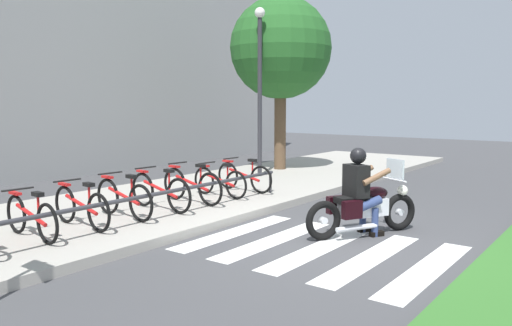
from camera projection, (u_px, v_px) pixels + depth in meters
name	position (u px, v px, depth m)	size (l,w,h in m)	color
ground_plane	(336.00, 241.00, 7.94)	(48.00, 48.00, 0.00)	#424244
sidewalk	(154.00, 205.00, 10.40)	(24.00, 4.40, 0.15)	#A8A399
crosswalk_stripe_0	(428.00, 269.00, 6.58)	(2.80, 0.40, 0.01)	white
crosswalk_stripe_1	(370.00, 258.00, 7.05)	(2.80, 0.40, 0.01)	white
crosswalk_stripe_2	(320.00, 248.00, 7.53)	(2.80, 0.40, 0.01)	white
crosswalk_stripe_3	(275.00, 240.00, 8.00)	(2.80, 0.40, 0.01)	white
crosswalk_stripe_4	(235.00, 232.00, 8.48)	(2.80, 0.40, 0.01)	white
motorcycle	(364.00, 207.00, 8.25)	(1.93, 1.12, 1.22)	black
rider	(360.00, 185.00, 8.18)	(0.77, 0.71, 1.43)	black
bicycle_1	(31.00, 217.00, 7.45)	(0.48, 1.56, 0.72)	black
bicycle_2	(81.00, 207.00, 8.12)	(0.48, 1.61, 0.75)	black
bicycle_3	(124.00, 198.00, 8.79)	(0.48, 1.61, 0.78)	black
bicycle_4	(160.00, 191.00, 9.46)	(0.48, 1.71, 0.79)	black
bicycle_5	(192.00, 185.00, 10.14)	(0.48, 1.70, 0.80)	black
bicycle_6	(219.00, 181.00, 10.81)	(0.48, 1.55, 0.73)	black
bicycle_7	(244.00, 176.00, 11.48)	(0.48, 1.62, 0.75)	black
bike_rack	(164.00, 194.00, 8.79)	(6.50, 0.07, 0.49)	#333338
street_lamp	(260.00, 78.00, 13.64)	(0.28, 0.28, 4.64)	#2D2D33
tree_near_rack	(281.00, 49.00, 15.03)	(3.00, 3.00, 5.25)	brown
building_backdrop	(2.00, 26.00, 13.30)	(24.00, 1.20, 8.27)	#949494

